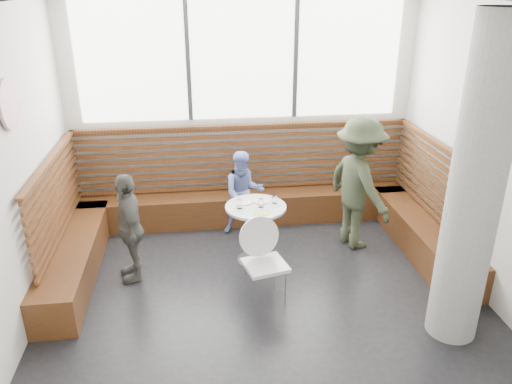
{
  "coord_description": "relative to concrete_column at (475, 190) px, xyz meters",
  "views": [
    {
      "loc": [
        -0.72,
        -4.57,
        3.39
      ],
      "look_at": [
        0.0,
        1.0,
        1.0
      ],
      "focal_mm": 35.0,
      "sensor_mm": 36.0,
      "label": 1
    }
  ],
  "objects": [
    {
      "name": "room",
      "position": [
        -1.85,
        0.6,
        0.0
      ],
      "size": [
        5.0,
        5.0,
        3.2
      ],
      "color": "silver",
      "rests_on": "ground"
    },
    {
      "name": "booth",
      "position": [
        -1.85,
        2.37,
        -1.19
      ],
      "size": [
        5.0,
        2.5,
        1.44
      ],
      "color": "#492712",
      "rests_on": "ground"
    },
    {
      "name": "concrete_column",
      "position": [
        0.0,
        0.0,
        0.0
      ],
      "size": [
        0.5,
        0.5,
        3.2
      ],
      "primitive_type": "cylinder",
      "color": "gray",
      "rests_on": "ground"
    },
    {
      "name": "wall_art",
      "position": [
        -4.31,
        1.0,
        0.7
      ],
      "size": [
        0.03,
        0.5,
        0.5
      ],
      "primitive_type": "cylinder",
      "rotation": [
        0.0,
        1.57,
        0.0
      ],
      "color": "white",
      "rests_on": "room"
    },
    {
      "name": "cafe_table",
      "position": [
        -1.85,
        1.65,
        -1.03
      ],
      "size": [
        0.77,
        0.77,
        0.79
      ],
      "color": "silver",
      "rests_on": "ground"
    },
    {
      "name": "cafe_chair",
      "position": [
        -1.86,
        0.82,
        -1.03
      ],
      "size": [
        0.47,
        0.46,
        0.98
      ],
      "rotation": [
        0.0,
        0.0,
        0.24
      ],
      "color": "white",
      "rests_on": "ground"
    },
    {
      "name": "adult_man",
      "position": [
        -0.43,
        1.93,
        -0.7
      ],
      "size": [
        1.0,
        1.31,
        1.8
      ],
      "primitive_type": "imported",
      "rotation": [
        0.0,
        0.0,
        1.9
      ],
      "color": "#373F2A",
      "rests_on": "ground"
    },
    {
      "name": "child_back",
      "position": [
        -1.91,
        2.51,
        -0.99
      ],
      "size": [
        0.62,
        0.49,
        1.21
      ],
      "primitive_type": "imported",
      "rotation": [
        0.0,
        0.0,
        0.06
      ],
      "color": "#8297E2",
      "rests_on": "ground"
    },
    {
      "name": "child_left",
      "position": [
        -3.39,
        1.47,
        -0.92
      ],
      "size": [
        0.48,
        0.85,
        1.36
      ],
      "primitive_type": "imported",
      "rotation": [
        0.0,
        0.0,
        -1.37
      ],
      "color": "#56554E",
      "rests_on": "ground"
    },
    {
      "name": "plate_near",
      "position": [
        -1.97,
        1.76,
        -0.8
      ],
      "size": [
        0.19,
        0.19,
        0.01
      ],
      "primitive_type": "cylinder",
      "color": "white",
      "rests_on": "cafe_table"
    },
    {
      "name": "plate_far",
      "position": [
        -1.76,
        1.78,
        -0.8
      ],
      "size": [
        0.21,
        0.21,
        0.01
      ],
      "primitive_type": "cylinder",
      "color": "white",
      "rests_on": "cafe_table"
    },
    {
      "name": "glass_left",
      "position": [
        -2.06,
        1.61,
        -0.75
      ],
      "size": [
        0.07,
        0.07,
        0.12
      ],
      "primitive_type": "cylinder",
      "color": "white",
      "rests_on": "cafe_table"
    },
    {
      "name": "glass_mid",
      "position": [
        -1.79,
        1.61,
        -0.76
      ],
      "size": [
        0.07,
        0.07,
        0.11
      ],
      "primitive_type": "cylinder",
      "color": "white",
      "rests_on": "cafe_table"
    },
    {
      "name": "glass_right",
      "position": [
        -1.6,
        1.7,
        -0.76
      ],
      "size": [
        0.07,
        0.07,
        0.11
      ],
      "primitive_type": "cylinder",
      "color": "white",
      "rests_on": "cafe_table"
    },
    {
      "name": "menu_card",
      "position": [
        -1.8,
        1.44,
        -0.81
      ],
      "size": [
        0.22,
        0.18,
        0.0
      ],
      "primitive_type": "cube",
      "rotation": [
        0.0,
        0.0,
        -0.28
      ],
      "color": "#A5C64C",
      "rests_on": "cafe_table"
    }
  ]
}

